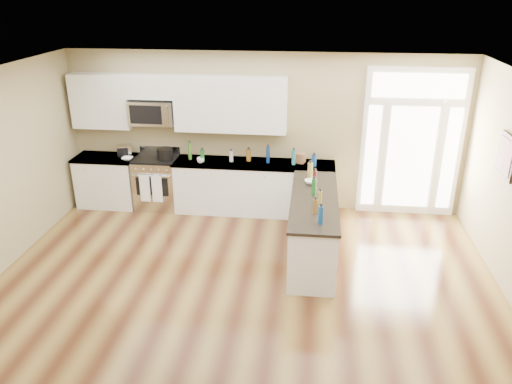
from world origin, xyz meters
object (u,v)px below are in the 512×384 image
stockpot (165,153)px  kitchen_range (157,182)px  toaster_oven (125,150)px  peninsula_cabinet (313,229)px

stockpot → kitchen_range: bearing=168.6°
stockpot → toaster_oven: (-0.78, 0.12, -0.01)m
peninsula_cabinet → stockpot: (-2.66, 1.41, 0.62)m
kitchen_range → toaster_oven: toaster_oven is taller
peninsula_cabinet → toaster_oven: (-3.44, 1.53, 0.61)m
peninsula_cabinet → stockpot: stockpot is taller
kitchen_range → stockpot: stockpot is taller
kitchen_range → toaster_oven: 0.82m
toaster_oven → stockpot: bearing=-24.6°
stockpot → peninsula_cabinet: bearing=-27.9°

